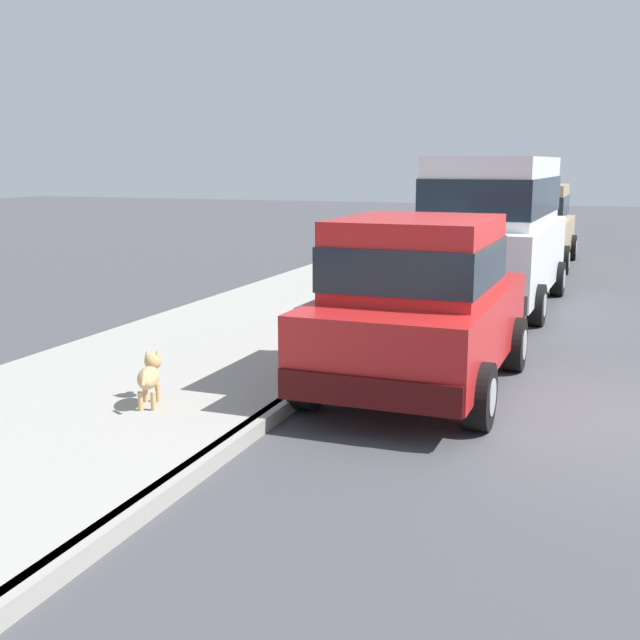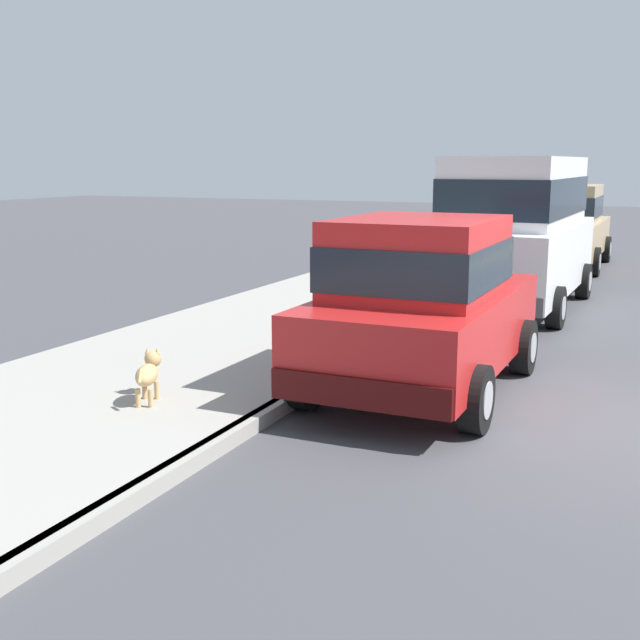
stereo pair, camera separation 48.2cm
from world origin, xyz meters
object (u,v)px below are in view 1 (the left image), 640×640
object	(u,v)px
car_tan_sedan	(530,224)
dog_tan	(150,375)
car_white_van	(494,225)
car_red_hatchback	(419,302)

from	to	relation	value
car_tan_sedan	dog_tan	xyz separation A→B (m)	(-2.12, -13.27, -0.55)
car_white_van	car_tan_sedan	distance (m)	5.89
car_red_hatchback	car_white_van	distance (m)	5.57
car_red_hatchback	car_white_van	world-z (taller)	car_white_van
car_white_van	car_tan_sedan	world-z (taller)	car_white_van
car_red_hatchback	car_tan_sedan	size ratio (longest dim) A/B	0.83
car_red_hatchback	car_tan_sedan	distance (m)	11.44
car_tan_sedan	dog_tan	size ratio (longest dim) A/B	6.44
dog_tan	car_tan_sedan	bearing A→B (deg)	80.91
car_tan_sedan	car_white_van	bearing A→B (deg)	-89.89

